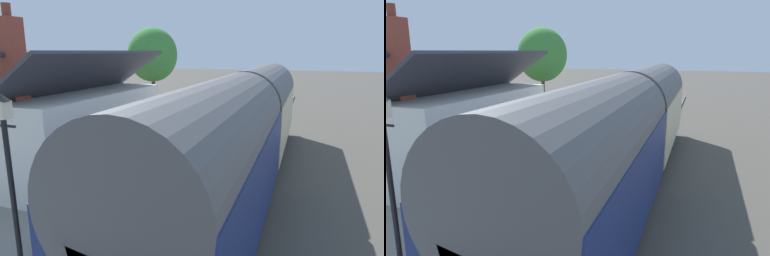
# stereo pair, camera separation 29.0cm
# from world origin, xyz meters

# --- Properties ---
(ground_plane) EXTENTS (160.00, 160.00, 0.00)m
(ground_plane) POSITION_xyz_m (0.00, 0.00, 0.00)
(ground_plane) COLOR #4C473F
(platform) EXTENTS (32.00, 6.02, 0.83)m
(platform) POSITION_xyz_m (0.00, 4.01, 0.41)
(platform) COLOR gray
(platform) RESTS_ON ground
(platform_edge_coping) EXTENTS (32.00, 0.36, 0.02)m
(platform_edge_coping) POSITION_xyz_m (0.00, 1.18, 0.83)
(platform_edge_coping) COLOR beige
(platform_edge_coping) RESTS_ON platform
(rail_near) EXTENTS (52.00, 0.08, 0.14)m
(rail_near) POSITION_xyz_m (0.00, -1.62, 0.07)
(rail_near) COLOR gray
(rail_near) RESTS_ON ground
(rail_far) EXTENTS (52.00, 0.08, 0.14)m
(rail_far) POSITION_xyz_m (0.00, -0.18, 0.07)
(rail_far) COLOR gray
(rail_far) RESTS_ON ground
(train) EXTENTS (18.12, 2.73, 4.32)m
(train) POSITION_xyz_m (-1.48, -0.90, 2.22)
(train) COLOR black
(train) RESTS_ON ground
(station_building) EXTENTS (7.21, 4.09, 5.48)m
(station_building) POSITION_xyz_m (-3.95, 4.91, 2.36)
(station_building) COLOR white
(station_building) RESTS_ON platform
(bench_near_building) EXTENTS (1.40, 0.45, 0.88)m
(bench_near_building) POSITION_xyz_m (6.53, 2.94, 1.30)
(bench_near_building) COLOR teal
(bench_near_building) RESTS_ON platform
(bench_platform_end) EXTENTS (1.40, 0.45, 0.88)m
(bench_platform_end) POSITION_xyz_m (8.91, 2.82, 1.30)
(bench_platform_end) COLOR teal
(bench_platform_end) RESTS_ON platform
(bench_mid_platform) EXTENTS (1.40, 0.44, 0.88)m
(bench_mid_platform) POSITION_xyz_m (4.35, 2.79, 1.30)
(bench_mid_platform) COLOR teal
(bench_mid_platform) RESTS_ON platform
(planter_bench_right) EXTENTS (0.47, 0.47, 0.76)m
(planter_bench_right) POSITION_xyz_m (11.11, 6.05, 1.21)
(planter_bench_right) COLOR black
(planter_bench_right) RESTS_ON platform
(planter_edge_far) EXTENTS (0.95, 0.32, 0.59)m
(planter_edge_far) POSITION_xyz_m (5.62, 3.75, 1.11)
(planter_edge_far) COLOR #9E5138
(planter_edge_far) RESTS_ON platform
(lamp_post_platform) EXTENTS (0.32, 0.50, 3.48)m
(lamp_post_platform) POSITION_xyz_m (-9.26, 2.04, 3.27)
(lamp_post_platform) COLOR black
(lamp_post_platform) RESTS_ON platform
(station_sign_board) EXTENTS (0.96, 0.06, 1.57)m
(station_sign_board) POSITION_xyz_m (2.59, 1.70, 2.01)
(station_sign_board) COLOR black
(station_sign_board) RESTS_ON platform
(tree_mid_background) EXTENTS (4.30, 4.08, 6.93)m
(tree_mid_background) POSITION_xyz_m (12.50, 9.39, 4.71)
(tree_mid_background) COLOR #4C3828
(tree_mid_background) RESTS_ON ground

